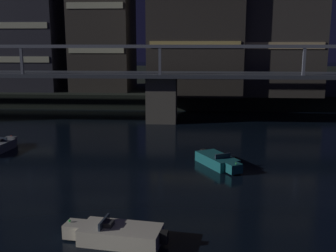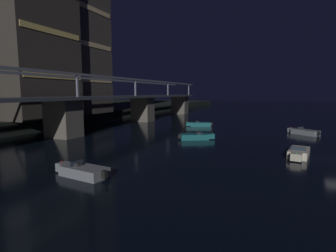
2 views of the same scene
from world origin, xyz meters
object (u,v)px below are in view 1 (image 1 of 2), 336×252
speedboat_mid_left (117,234)px  speedboat_mid_right (218,161)px  river_bridge (162,88)px  tower_west_low (26,9)px

speedboat_mid_left → speedboat_mid_right: 14.11m
river_bridge → speedboat_mid_left: 31.81m
tower_west_low → speedboat_mid_left: bearing=-64.0°
speedboat_mid_right → tower_west_low: bearing=130.2°
river_bridge → speedboat_mid_left: size_ratio=19.76×
speedboat_mid_right → speedboat_mid_left: bearing=-113.8°
speedboat_mid_left → speedboat_mid_right: size_ratio=1.07×
river_bridge → speedboat_mid_right: 19.95m
tower_west_low → speedboat_mid_left: (22.78, -46.65, -14.39)m
tower_west_low → speedboat_mid_right: bearing=-49.8°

